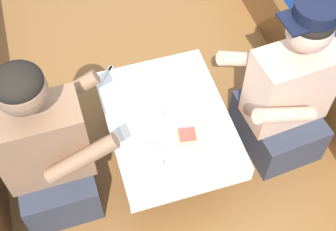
{
  "coord_description": "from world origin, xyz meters",
  "views": [
    {
      "loc": [
        -0.39,
        -1.34,
        2.61
      ],
      "look_at": [
        0.0,
        -0.08,
        0.73
      ],
      "focal_mm": 50.0,
      "sensor_mm": 36.0,
      "label": 1
    }
  ],
  "objects": [
    {
      "name": "ground_plane",
      "position": [
        0.0,
        0.0,
        0.0
      ],
      "size": [
        60.0,
        60.0,
        0.0
      ],
      "primitive_type": "plane",
      "color": "navy"
    },
    {
      "name": "boat_deck",
      "position": [
        0.0,
        0.0,
        0.18
      ],
      "size": [
        1.87,
        3.49,
        0.35
      ],
      "primitive_type": "cube",
      "color": "brown",
      "rests_on": "ground_plane"
    },
    {
      "name": "gunwale_starboard",
      "position": [
        0.91,
        0.0,
        0.52
      ],
      "size": [
        0.06,
        3.49,
        0.33
      ],
      "primitive_type": "cube",
      "color": "brown",
      "rests_on": "boat_deck"
    },
    {
      "name": "cockpit_table",
      "position": [
        0.0,
        -0.08,
        0.67
      ],
      "size": [
        0.59,
        0.78,
        0.36
      ],
      "color": "#B2B2B7",
      "rests_on": "boat_deck"
    },
    {
      "name": "person_port",
      "position": [
        -0.6,
        -0.12,
        0.74
      ],
      "size": [
        0.53,
        0.45,
        0.96
      ],
      "rotation": [
        0.0,
        0.0,
        0.01
      ],
      "color": "#333847",
      "rests_on": "boat_deck"
    },
    {
      "name": "person_starboard",
      "position": [
        0.6,
        -0.15,
        0.75
      ],
      "size": [
        0.55,
        0.48,
        0.99
      ],
      "rotation": [
        0.0,
        0.0,
        3.23
      ],
      "color": "#333847",
      "rests_on": "boat_deck"
    },
    {
      "name": "plate_sandwich",
      "position": [
        0.05,
        -0.23,
        0.71
      ],
      "size": [
        0.21,
        0.21,
        0.01
      ],
      "color": "white",
      "rests_on": "cockpit_table"
    },
    {
      "name": "plate_bread",
      "position": [
        0.14,
        0.21,
        0.71
      ],
      "size": [
        0.16,
        0.16,
        0.01
      ],
      "color": "white",
      "rests_on": "cockpit_table"
    },
    {
      "name": "sandwich",
      "position": [
        0.05,
        -0.23,
        0.74
      ],
      "size": [
        0.11,
        0.1,
        0.05
      ],
      "rotation": [
        0.0,
        0.0,
        -0.17
      ],
      "color": "#E0BC7F",
      "rests_on": "plate_sandwich"
    },
    {
      "name": "bowl_port_near",
      "position": [
        -0.16,
        -0.28,
        0.73
      ],
      "size": [
        0.15,
        0.15,
        0.04
      ],
      "color": "white",
      "rests_on": "cockpit_table"
    },
    {
      "name": "bowl_starboard_near",
      "position": [
        -0.1,
        0.05,
        0.73
      ],
      "size": [
        0.14,
        0.14,
        0.04
      ],
      "color": "white",
      "rests_on": "cockpit_table"
    },
    {
      "name": "coffee_cup_port",
      "position": [
        0.21,
        -0.07,
        0.74
      ],
      "size": [
        0.09,
        0.06,
        0.06
      ],
      "color": "white",
      "rests_on": "cockpit_table"
    },
    {
      "name": "coffee_cup_starboard",
      "position": [
        -0.06,
        -0.09,
        0.74
      ],
      "size": [
        0.09,
        0.06,
        0.07
      ],
      "color": "white",
      "rests_on": "cockpit_table"
    },
    {
      "name": "utensil_spoon_port",
      "position": [
        0.16,
        -0.15,
        0.71
      ],
      "size": [
        0.17,
        0.04,
        0.01
      ],
      "rotation": [
        0.0,
        0.0,
        2.99
      ],
      "color": "silver",
      "rests_on": "cockpit_table"
    },
    {
      "name": "utensil_fork_port",
      "position": [
        -0.06,
        -0.34,
        0.71
      ],
      "size": [
        0.14,
        0.13,
        0.0
      ],
      "rotation": [
        0.0,
        0.0,
        2.43
      ],
      "color": "silver",
      "rests_on": "cockpit_table"
    },
    {
      "name": "utensil_knife_port",
      "position": [
        -0.15,
        -0.18,
        0.71
      ],
      "size": [
        0.12,
        0.14,
        0.0
      ],
      "rotation": [
        0.0,
        0.0,
        0.89
      ],
      "color": "silver",
      "rests_on": "cockpit_table"
    },
    {
      "name": "utensil_fork_starboard",
      "position": [
        -0.23,
        0.28,
        0.71
      ],
      "size": [
        0.12,
        0.15,
        0.0
      ],
      "rotation": [
        0.0,
        0.0,
        0.92
      ],
      "color": "silver",
      "rests_on": "cockpit_table"
    },
    {
      "name": "utensil_spoon_center",
      "position": [
        -0.25,
        -0.09,
        0.71
      ],
      "size": [
        0.04,
        0.17,
        0.01
      ],
      "rotation": [
        0.0,
        0.0,
        1.69
      ],
      "color": "silver",
      "rests_on": "cockpit_table"
    },
    {
      "name": "utensil_spoon_starboard",
      "position": [
        0.15,
        -0.35,
        0.71
      ],
      "size": [
        0.15,
        0.1,
        0.01
      ],
      "rotation": [
        0.0,
        0.0,
        0.57
      ],
      "color": "silver",
      "rests_on": "cockpit_table"
    }
  ]
}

